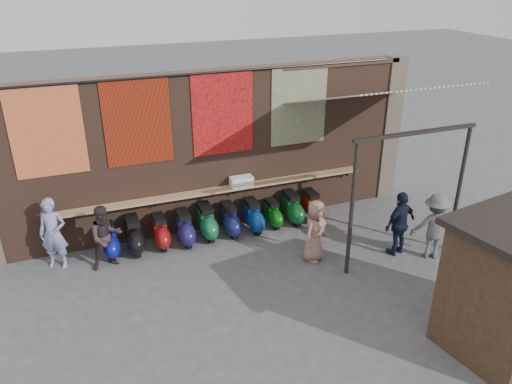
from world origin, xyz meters
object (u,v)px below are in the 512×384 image
(scooter_stool_2, at_px, (161,232))
(diner_left, at_px, (53,233))
(scooter_stool_6, at_px, (253,216))
(shopper_navy, at_px, (400,223))
(scooter_stool_0, at_px, (110,241))
(scooter_stool_4, at_px, (207,222))
(scooter_stool_5, at_px, (230,220))
(shopper_grey, at_px, (434,226))
(diner_right, at_px, (106,237))
(scooter_stool_1, at_px, (134,236))
(scooter_stool_3, at_px, (184,228))
(scooter_stool_7, at_px, (273,214))
(shopper_tan, at_px, (315,231))
(scooter_stool_8, at_px, (292,208))
(shelf_box, at_px, (241,181))
(scooter_stool_9, at_px, (312,206))

(scooter_stool_2, distance_m, diner_left, 2.39)
(scooter_stool_6, height_order, shopper_navy, shopper_navy)
(scooter_stool_0, xyz_separation_m, scooter_stool_4, (2.32, 0.00, 0.04))
(scooter_stool_2, height_order, scooter_stool_5, scooter_stool_5)
(scooter_stool_4, distance_m, shopper_grey, 5.38)
(diner_right, xyz_separation_m, shopper_navy, (6.39, -1.87, 0.04))
(scooter_stool_1, bearing_deg, scooter_stool_2, 0.38)
(scooter_stool_3, bearing_deg, scooter_stool_7, 1.26)
(scooter_stool_3, height_order, scooter_stool_6, scooter_stool_3)
(scooter_stool_7, bearing_deg, scooter_stool_6, -175.90)
(scooter_stool_5, xyz_separation_m, diner_right, (-3.01, -0.43, 0.36))
(scooter_stool_2, relative_size, scooter_stool_4, 0.92)
(diner_right, relative_size, shopper_tan, 1.01)
(scooter_stool_4, height_order, scooter_stool_8, scooter_stool_4)
(scooter_stool_1, height_order, scooter_stool_5, scooter_stool_1)
(diner_left, relative_size, shopper_navy, 1.05)
(diner_left, bearing_deg, scooter_stool_2, 22.33)
(scooter_stool_7, relative_size, shopper_navy, 0.46)
(scooter_stool_2, relative_size, shopper_tan, 0.54)
(scooter_stool_8, xyz_separation_m, diner_left, (-5.81, -0.03, 0.43))
(diner_left, height_order, diner_right, diner_left)
(shelf_box, relative_size, shopper_tan, 0.38)
(scooter_stool_1, xyz_separation_m, shopper_tan, (3.79, -1.84, 0.32))
(scooter_stool_2, bearing_deg, shelf_box, 7.39)
(scooter_stool_5, xyz_separation_m, scooter_stool_9, (2.28, -0.04, -0.00))
(shelf_box, distance_m, scooter_stool_9, 2.06)
(shelf_box, relative_size, scooter_stool_6, 0.67)
(shelf_box, distance_m, scooter_stool_5, 1.01)
(shopper_tan, bearing_deg, scooter_stool_4, 103.57)
(scooter_stool_9, distance_m, shopper_tan, 2.01)
(scooter_stool_1, distance_m, scooter_stool_8, 4.09)
(shopper_tan, bearing_deg, scooter_stool_8, 47.20)
(diner_right, bearing_deg, diner_left, 146.67)
(scooter_stool_6, relative_size, scooter_stool_8, 0.99)
(shelf_box, relative_size, scooter_stool_9, 0.69)
(scooter_stool_1, height_order, shopper_tan, shopper_tan)
(scooter_stool_8, height_order, shopper_grey, shopper_grey)
(scooter_stool_3, distance_m, scooter_stool_4, 0.59)
(scooter_stool_5, distance_m, shopper_tan, 2.34)
(shopper_navy, relative_size, shopper_tan, 1.07)
(scooter_stool_0, relative_size, scooter_stool_5, 0.96)
(shelf_box, xyz_separation_m, scooter_stool_3, (-1.60, -0.34, -0.85))
(shelf_box, bearing_deg, scooter_stool_8, -11.89)
(scooter_stool_9, bearing_deg, scooter_stool_6, 179.83)
(diner_left, relative_size, shopper_tan, 1.12)
(shopper_tan, bearing_deg, shopper_navy, -47.51)
(scooter_stool_1, relative_size, shopper_grey, 0.56)
(scooter_stool_5, height_order, scooter_stool_9, scooter_stool_5)
(scooter_stool_5, bearing_deg, scooter_stool_1, 179.68)
(scooter_stool_6, xyz_separation_m, shopper_grey, (3.41, -2.67, 0.39))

